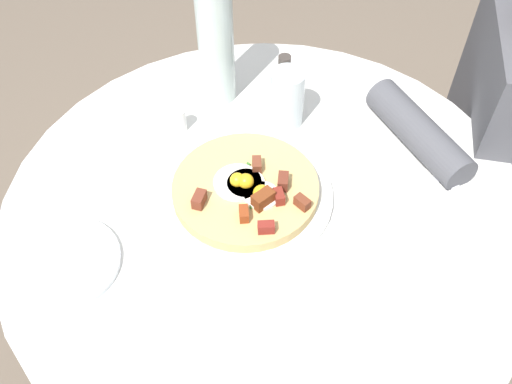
{
  "coord_description": "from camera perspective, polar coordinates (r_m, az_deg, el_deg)",
  "views": [
    {
      "loc": [
        -0.63,
        -0.1,
        1.53
      ],
      "look_at": [
        -0.0,
        0.02,
        0.77
      ],
      "focal_mm": 38.98,
      "sensor_mm": 36.0,
      "label": 1
    }
  ],
  "objects": [
    {
      "name": "pepper_shaker",
      "position": [
        1.24,
        2.92,
        12.59
      ],
      "size": [
        0.03,
        0.03,
        0.06
      ],
      "primitive_type": "cylinder",
      "color": "#3F3833",
      "rests_on": "dining_table"
    },
    {
      "name": "pizza_plate",
      "position": [
        1.0,
        -1.11,
        -0.42
      ],
      "size": [
        0.32,
        0.32,
        0.01
      ],
      "primitive_type": "cylinder",
      "color": "white",
      "rests_on": "dining_table"
    },
    {
      "name": "salt_shaker",
      "position": [
        1.13,
        -7.87,
        7.34
      ],
      "size": [
        0.03,
        0.03,
        0.05
      ],
      "primitive_type": "cylinder",
      "color": "white",
      "rests_on": "dining_table"
    },
    {
      "name": "person_seated",
      "position": [
        1.47,
        22.46,
        1.4
      ],
      "size": [
        0.48,
        0.47,
        1.14
      ],
      "color": "#2D2D33",
      "rests_on": "ground_plane"
    },
    {
      "name": "water_bottle",
      "position": [
        1.13,
        -4.16,
        15.17
      ],
      "size": [
        0.07,
        0.07,
        0.27
      ],
      "primitive_type": "cylinder",
      "color": "silver",
      "rests_on": "dining_table"
    },
    {
      "name": "napkin",
      "position": [
        1.04,
        18.25,
        -1.61
      ],
      "size": [
        0.19,
        0.17,
        0.0
      ],
      "primitive_type": "cube",
      "rotation": [
        0.0,
        0.0,
        2.94
      ],
      "color": "white",
      "rests_on": "dining_table"
    },
    {
      "name": "breakfast_pizza",
      "position": [
        0.99,
        -1.02,
        0.2
      ],
      "size": [
        0.26,
        0.26,
        0.05
      ],
      "color": "tan",
      "rests_on": "pizza_plate"
    },
    {
      "name": "dining_table",
      "position": [
        1.15,
        0.98,
        -6.42
      ],
      "size": [
        0.96,
        0.96,
        0.75
      ],
      "color": "silver",
      "rests_on": "ground_plane"
    },
    {
      "name": "ground_plane",
      "position": [
        1.65,
        0.71,
        -17.36
      ],
      "size": [
        6.0,
        6.0,
        0.0
      ],
      "primitive_type": "plane",
      "color": "#6B5B4C"
    },
    {
      "name": "fork",
      "position": [
        1.04,
        17.36,
        -1.16
      ],
      "size": [
        0.18,
        0.05,
        0.0
      ],
      "primitive_type": "cube",
      "rotation": [
        0.0,
        0.0,
        2.94
      ],
      "color": "silver",
      "rests_on": "napkin"
    },
    {
      "name": "water_glass",
      "position": [
        1.11,
        2.95,
        9.62
      ],
      "size": [
        0.07,
        0.07,
        0.12
      ],
      "primitive_type": "cylinder",
      "color": "silver",
      "rests_on": "dining_table"
    },
    {
      "name": "knife",
      "position": [
        1.04,
        19.25,
        -1.74
      ],
      "size": [
        0.18,
        0.05,
        0.0
      ],
      "primitive_type": "cube",
      "rotation": [
        0.0,
        0.0,
        2.94
      ],
      "color": "silver",
      "rests_on": "napkin"
    },
    {
      "name": "bread_plate",
      "position": [
        0.97,
        -19.13,
        -6.9
      ],
      "size": [
        0.19,
        0.19,
        0.01
      ],
      "primitive_type": "cylinder",
      "color": "white",
      "rests_on": "dining_table"
    }
  ]
}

